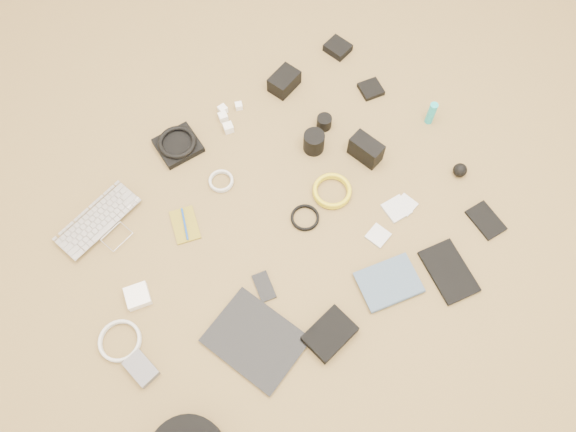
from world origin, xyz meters
TOP-DOWN VIEW (x-y plane):
  - laptop at (-0.47, 0.34)m, footprint 0.34×0.27m
  - headphone_pouch at (-0.11, 0.48)m, footprint 0.15×0.14m
  - headphones at (-0.11, 0.48)m, footprint 0.17×0.17m
  - charger_a at (0.10, 0.48)m, footprint 0.04×0.04m
  - charger_b at (0.17, 0.49)m, footprint 0.03×0.03m
  - charger_c at (0.11, 0.51)m, footprint 0.03×0.03m
  - charger_d at (0.08, 0.43)m, footprint 0.04×0.04m
  - dslr_camera at (0.37, 0.47)m, footprint 0.13×0.11m
  - lens_pouch at (0.65, 0.49)m, footprint 0.10×0.11m
  - notebook_olive at (-0.25, 0.19)m, footprint 0.12×0.15m
  - pen_blue at (-0.25, 0.19)m, footprint 0.05×0.11m
  - cable_white_a at (-0.06, 0.26)m, footprint 0.09×0.09m
  - lens_a at (0.29, 0.18)m, footprint 0.10×0.10m
  - lens_b at (0.38, 0.24)m, footprint 0.06×0.06m
  - card_reader at (0.63, 0.26)m, footprint 0.10×0.10m
  - power_brick at (-0.51, 0.06)m, footprint 0.09×0.09m
  - cable_white_b at (-0.62, -0.03)m, footprint 0.16×0.16m
  - cable_black at (0.10, -0.03)m, footprint 0.12×0.12m
  - cable_yellow at (0.23, -0.00)m, footprint 0.18×0.18m
  - flash at (0.42, 0.05)m, footprint 0.09×0.13m
  - lens_cleaner at (0.71, 0.02)m, footprint 0.03×0.03m
  - battery_charger at (-0.61, -0.14)m, footprint 0.08×0.11m
  - tablet at (-0.28, -0.27)m, footprint 0.29×0.33m
  - phone at (-0.16, -0.15)m, footprint 0.07×0.11m
  - filter_case_left at (0.26, -0.23)m, footprint 0.08×0.08m
  - filter_case_mid at (0.37, -0.19)m, footprint 0.09×0.09m
  - filter_case_right at (0.41, -0.19)m, footprint 0.08×0.08m
  - air_blower at (0.65, -0.21)m, footprint 0.06×0.06m
  - drive_case at (-0.08, -0.40)m, footprint 0.16×0.13m
  - paperback at (0.16, -0.44)m, footprint 0.22×0.19m
  - notebook_black_a at (0.36, -0.46)m, footprint 0.16×0.22m
  - notebook_black_b at (0.59, -0.40)m, footprint 0.09×0.13m

SIDE VIEW (x-z plane):
  - notebook_olive at x=-0.25m, z-range 0.00..0.01m
  - phone at x=-0.16m, z-range 0.00..0.01m
  - cable_black at x=0.10m, z-range 0.00..0.01m
  - filter_case_right at x=0.41m, z-range 0.00..0.01m
  - filter_case_left at x=0.26m, z-range 0.00..0.01m
  - cable_white_a at x=-0.06m, z-range 0.00..0.01m
  - notebook_black_b at x=0.59m, z-range 0.00..0.01m
  - filter_case_mid at x=0.37m, z-range 0.00..0.01m
  - cable_white_b at x=-0.62m, z-range 0.00..0.01m
  - tablet at x=-0.28m, z-range 0.00..0.01m
  - notebook_black_a at x=0.36m, z-range 0.00..0.01m
  - cable_yellow at x=0.23m, z-range 0.00..0.02m
  - paperback at x=0.16m, z-range 0.00..0.02m
  - card_reader at x=0.63m, z-range 0.00..0.02m
  - pen_blue at x=-0.25m, z-range 0.01..0.01m
  - laptop at x=-0.47m, z-range 0.00..0.02m
  - charger_b at x=0.17m, z-range 0.00..0.02m
  - headphone_pouch at x=-0.11m, z-range 0.00..0.03m
  - charger_c at x=0.11m, z-range 0.00..0.03m
  - battery_charger at x=-0.61m, z-range 0.00..0.03m
  - charger_a at x=0.10m, z-range 0.00..0.03m
  - charger_d at x=0.08m, z-range 0.00..0.03m
  - power_brick at x=-0.51m, z-range 0.00..0.03m
  - lens_pouch at x=0.65m, z-range 0.00..0.03m
  - drive_case at x=-0.08m, z-range 0.00..0.04m
  - air_blower at x=0.65m, z-range 0.00..0.05m
  - lens_b at x=0.38m, z-range 0.00..0.05m
  - dslr_camera at x=0.37m, z-range 0.00..0.07m
  - headphones at x=-0.11m, z-range 0.03..0.04m
  - lens_a at x=0.29m, z-range 0.00..0.08m
  - flash at x=0.42m, z-range 0.00..0.09m
  - lens_cleaner at x=0.71m, z-range 0.00..0.10m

